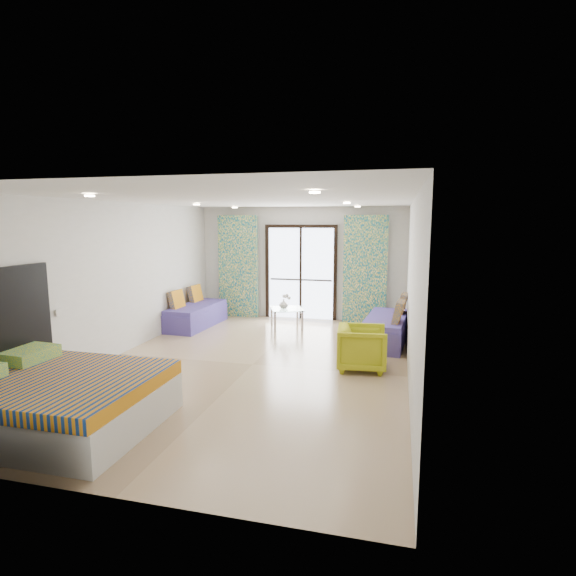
% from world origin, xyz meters
% --- Properties ---
extents(floor, '(5.00, 7.50, 0.01)m').
position_xyz_m(floor, '(0.00, 0.00, 0.00)').
color(floor, '#967959').
rests_on(floor, ground).
extents(ceiling, '(5.00, 7.50, 0.01)m').
position_xyz_m(ceiling, '(0.00, 0.00, 2.70)').
color(ceiling, silver).
rests_on(ceiling, ground).
extents(wall_back, '(5.00, 0.01, 2.70)m').
position_xyz_m(wall_back, '(0.00, 3.75, 1.35)').
color(wall_back, silver).
rests_on(wall_back, ground).
extents(wall_front, '(5.00, 0.01, 2.70)m').
position_xyz_m(wall_front, '(0.00, -3.75, 1.35)').
color(wall_front, silver).
rests_on(wall_front, ground).
extents(wall_left, '(0.01, 7.50, 2.70)m').
position_xyz_m(wall_left, '(-2.50, 0.00, 1.35)').
color(wall_left, silver).
rests_on(wall_left, ground).
extents(wall_right, '(0.01, 7.50, 2.70)m').
position_xyz_m(wall_right, '(2.50, 0.00, 1.35)').
color(wall_right, silver).
rests_on(wall_right, ground).
extents(balcony_door, '(1.76, 0.08, 2.28)m').
position_xyz_m(balcony_door, '(0.00, 3.72, 1.26)').
color(balcony_door, black).
rests_on(balcony_door, floor).
extents(balcony_rail, '(1.52, 0.03, 0.04)m').
position_xyz_m(balcony_rail, '(0.00, 3.73, 0.95)').
color(balcony_rail, '#595451').
rests_on(balcony_rail, balcony_door).
extents(curtain_left, '(1.00, 0.10, 2.50)m').
position_xyz_m(curtain_left, '(-1.55, 3.57, 1.25)').
color(curtain_left, white).
rests_on(curtain_left, floor).
extents(curtain_right, '(1.00, 0.10, 2.50)m').
position_xyz_m(curtain_right, '(1.55, 3.57, 1.25)').
color(curtain_right, white).
rests_on(curtain_right, floor).
extents(downlight_a, '(0.12, 0.12, 0.02)m').
position_xyz_m(downlight_a, '(-1.40, -2.00, 2.67)').
color(downlight_a, '#FFE0B2').
rests_on(downlight_a, ceiling).
extents(downlight_b, '(0.12, 0.12, 0.02)m').
position_xyz_m(downlight_b, '(1.40, -2.00, 2.67)').
color(downlight_b, '#FFE0B2').
rests_on(downlight_b, ceiling).
extents(downlight_c, '(0.12, 0.12, 0.02)m').
position_xyz_m(downlight_c, '(-1.40, 1.00, 2.67)').
color(downlight_c, '#FFE0B2').
rests_on(downlight_c, ceiling).
extents(downlight_d, '(0.12, 0.12, 0.02)m').
position_xyz_m(downlight_d, '(1.40, 1.00, 2.67)').
color(downlight_d, '#FFE0B2').
rests_on(downlight_d, ceiling).
extents(downlight_e, '(0.12, 0.12, 0.02)m').
position_xyz_m(downlight_e, '(-1.40, 3.00, 2.67)').
color(downlight_e, '#FFE0B2').
rests_on(downlight_e, ceiling).
extents(downlight_f, '(0.12, 0.12, 0.02)m').
position_xyz_m(downlight_f, '(1.40, 3.00, 2.67)').
color(downlight_f, '#FFE0B2').
rests_on(downlight_f, ceiling).
extents(switch_plate, '(0.02, 0.10, 0.10)m').
position_xyz_m(switch_plate, '(-2.47, -1.45, 1.05)').
color(switch_plate, silver).
rests_on(switch_plate, wall_left).
extents(bed, '(2.21, 1.80, 0.76)m').
position_xyz_m(bed, '(-1.48, -2.70, 0.32)').
color(bed, silver).
rests_on(bed, floor).
extents(daybed_left, '(0.79, 1.82, 0.88)m').
position_xyz_m(daybed_left, '(-2.12, 2.31, 0.27)').
color(daybed_left, '#483B8E').
rests_on(daybed_left, floor).
extents(daybed_right, '(0.90, 1.95, 0.93)m').
position_xyz_m(daybed_right, '(2.12, 1.91, 0.29)').
color(daybed_right, '#483B8E').
rests_on(daybed_right, floor).
extents(coffee_table, '(0.89, 0.89, 0.79)m').
position_xyz_m(coffee_table, '(-0.08, 2.61, 0.40)').
color(coffee_table, silver).
rests_on(coffee_table, floor).
extents(vase, '(0.25, 0.25, 0.20)m').
position_xyz_m(vase, '(-0.14, 2.59, 0.55)').
color(vase, white).
rests_on(vase, coffee_table).
extents(armchair, '(0.77, 0.81, 0.77)m').
position_xyz_m(armchair, '(1.78, 0.21, 0.39)').
color(armchair, '#ACB016').
rests_on(armchair, floor).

